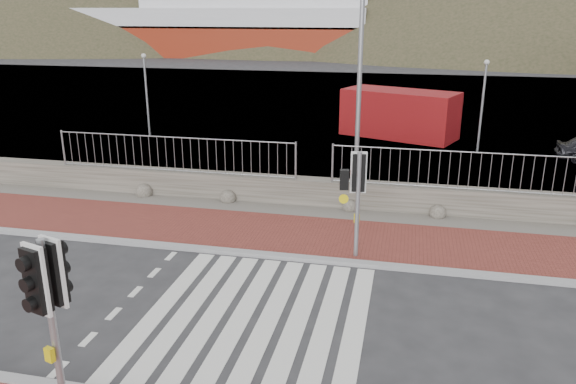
% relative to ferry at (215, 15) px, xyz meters
% --- Properties ---
extents(ground, '(220.00, 220.00, 0.00)m').
position_rel_ferry_xyz_m(ground, '(24.65, -67.90, -5.36)').
color(ground, '#28282B').
rests_on(ground, ground).
extents(sidewalk_far, '(40.00, 3.00, 0.08)m').
position_rel_ferry_xyz_m(sidewalk_far, '(24.65, -63.40, -5.32)').
color(sidewalk_far, brown).
rests_on(sidewalk_far, ground).
extents(kerb_far, '(40.00, 0.25, 0.12)m').
position_rel_ferry_xyz_m(kerb_far, '(24.65, -64.90, -5.31)').
color(kerb_far, gray).
rests_on(kerb_far, ground).
extents(zebra_crossing, '(4.62, 5.60, 0.01)m').
position_rel_ferry_xyz_m(zebra_crossing, '(24.65, -67.90, -5.36)').
color(zebra_crossing, silver).
rests_on(zebra_crossing, ground).
extents(gravel_strip, '(40.00, 1.50, 0.06)m').
position_rel_ferry_xyz_m(gravel_strip, '(24.65, -61.40, -5.33)').
color(gravel_strip, '#59544C').
rests_on(gravel_strip, ground).
extents(stone_wall, '(40.00, 0.60, 0.90)m').
position_rel_ferry_xyz_m(stone_wall, '(24.65, -60.60, -4.91)').
color(stone_wall, '#4D493F').
rests_on(stone_wall, ground).
extents(railing, '(18.07, 0.07, 1.22)m').
position_rel_ferry_xyz_m(railing, '(24.65, -60.75, -3.54)').
color(railing, gray).
rests_on(railing, stone_wall).
extents(quay, '(120.00, 40.00, 0.50)m').
position_rel_ferry_xyz_m(quay, '(24.65, -40.00, -5.36)').
color(quay, '#4C4C4F').
rests_on(quay, ground).
extents(water, '(220.00, 50.00, 0.05)m').
position_rel_ferry_xyz_m(water, '(24.65, -5.00, -5.36)').
color(water, '#3F4C54').
rests_on(water, ground).
extents(ferry, '(50.00, 16.00, 20.00)m').
position_rel_ferry_xyz_m(ferry, '(0.00, 0.00, 0.00)').
color(ferry, maroon).
rests_on(ferry, ground).
extents(hills_backdrop, '(254.00, 90.00, 100.00)m').
position_rel_ferry_xyz_m(hills_backdrop, '(31.40, 20.00, -28.42)').
color(hills_backdrop, '#2C2F1C').
rests_on(hills_backdrop, ground).
extents(traffic_signal_near, '(0.49, 0.37, 3.01)m').
position_rel_ferry_xyz_m(traffic_signal_near, '(22.41, -71.33, -3.19)').
color(traffic_signal_near, gray).
rests_on(traffic_signal_near, ground).
extents(traffic_signal_far, '(0.70, 0.31, 2.86)m').
position_rel_ferry_xyz_m(traffic_signal_far, '(26.38, -64.48, -3.29)').
color(traffic_signal_far, gray).
rests_on(traffic_signal_far, ground).
extents(streetlight, '(1.88, 0.31, 8.87)m').
position_rel_ferry_xyz_m(streetlight, '(26.07, -59.81, -0.37)').
color(streetlight, gray).
rests_on(streetlight, ground).
extents(shipping_container, '(6.05, 4.21, 2.33)m').
position_rel_ferry_xyz_m(shipping_container, '(27.04, -49.36, -4.20)').
color(shipping_container, maroon).
rests_on(shipping_container, ground).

